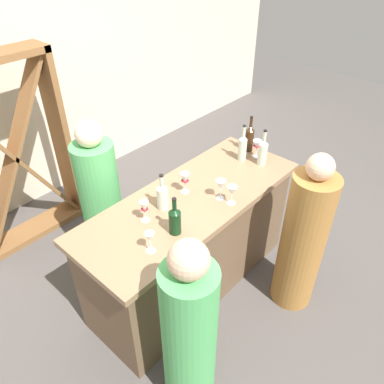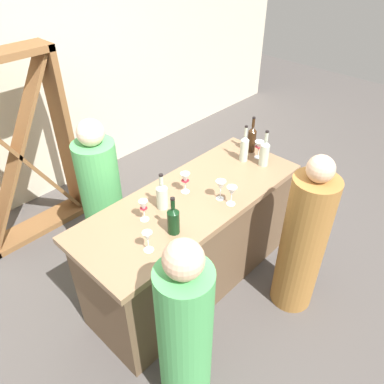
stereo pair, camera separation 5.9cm
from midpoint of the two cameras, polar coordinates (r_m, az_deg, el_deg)
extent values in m
plane|color=#4C4744|center=(3.50, -0.50, -13.18)|extent=(12.00, 12.00, 0.00)
cube|color=beige|center=(4.28, -23.89, 16.38)|extent=(8.00, 0.10, 2.80)
cube|color=brown|center=(3.17, -0.54, -7.96)|extent=(1.83, 0.65, 0.89)
cube|color=#8C6B4C|center=(2.86, -0.59, -1.21)|extent=(1.91, 0.73, 0.05)
cube|color=brown|center=(3.96, -19.62, 7.81)|extent=(0.06, 0.28, 1.79)
cube|color=brown|center=(4.27, -22.84, -5.04)|extent=(1.05, 0.28, 0.06)
cube|color=brown|center=(3.80, -25.88, 4.82)|extent=(0.96, 0.20, 1.69)
cube|color=brown|center=(3.80, -25.88, 4.82)|extent=(0.96, 0.20, 1.69)
cylinder|color=black|center=(2.50, -3.26, -4.62)|extent=(0.08, 0.08, 0.17)
cone|color=black|center=(2.43, -3.34, -2.83)|extent=(0.08, 0.08, 0.03)
cylinder|color=black|center=(2.40, -3.39, -1.87)|extent=(0.03, 0.03, 0.07)
cylinder|color=black|center=(2.37, -3.42, -1.09)|extent=(0.03, 0.03, 0.01)
cylinder|color=#B7C6B2|center=(2.70, -5.08, -0.96)|extent=(0.08, 0.08, 0.17)
cone|color=#B7C6B2|center=(2.64, -5.20, 0.79)|extent=(0.08, 0.08, 0.03)
cylinder|color=#B7C6B2|center=(2.61, -5.26, 1.72)|extent=(0.03, 0.03, 0.07)
cylinder|color=black|center=(2.59, -5.31, 2.48)|extent=(0.03, 0.03, 0.01)
cylinder|color=#B7C6B2|center=(3.26, 7.09, 6.36)|extent=(0.07, 0.07, 0.20)
cone|color=#B7C6B2|center=(3.20, 7.24, 8.16)|extent=(0.07, 0.07, 0.04)
cylinder|color=#B7C6B2|center=(3.18, 7.32, 9.11)|extent=(0.03, 0.03, 0.08)
cylinder|color=black|center=(3.16, 7.39, 9.86)|extent=(0.03, 0.03, 0.01)
cylinder|color=#B7C6B2|center=(3.23, 10.06, 5.65)|extent=(0.08, 0.08, 0.19)
cone|color=#B7C6B2|center=(3.17, 10.28, 7.41)|extent=(0.08, 0.08, 0.04)
cylinder|color=#B7C6B2|center=(3.14, 10.39, 8.33)|extent=(0.03, 0.03, 0.08)
cylinder|color=black|center=(3.12, 10.48, 9.07)|extent=(0.03, 0.03, 0.01)
cylinder|color=#331E0F|center=(3.41, 8.14, 7.70)|extent=(0.07, 0.07, 0.20)
cone|color=#331E0F|center=(3.35, 8.32, 9.46)|extent=(0.07, 0.07, 0.04)
cylinder|color=#331E0F|center=(3.33, 8.41, 10.39)|extent=(0.03, 0.03, 0.08)
cylinder|color=black|center=(3.31, 8.48, 11.12)|extent=(0.03, 0.03, 0.01)
cylinder|color=white|center=(2.80, 5.30, -1.67)|extent=(0.07, 0.07, 0.00)
cylinder|color=white|center=(2.77, 5.35, -1.04)|extent=(0.01, 0.01, 0.07)
cone|color=white|center=(2.73, 5.44, 0.20)|extent=(0.08, 0.08, 0.07)
cylinder|color=white|center=(2.44, -6.92, -8.78)|extent=(0.06, 0.06, 0.00)
cylinder|color=white|center=(2.41, -6.99, -8.11)|extent=(0.01, 0.01, 0.08)
cone|color=white|center=(2.36, -7.12, -6.84)|extent=(0.06, 0.06, 0.07)
cylinder|color=white|center=(2.84, 3.65, -0.93)|extent=(0.06, 0.06, 0.00)
cylinder|color=white|center=(2.81, 3.68, -0.23)|extent=(0.01, 0.01, 0.08)
cone|color=white|center=(2.76, 3.75, 1.07)|extent=(0.08, 0.08, 0.07)
cylinder|color=white|center=(3.37, 9.10, 5.32)|extent=(0.06, 0.06, 0.00)
cylinder|color=white|center=(3.35, 9.17, 5.91)|extent=(0.01, 0.01, 0.08)
cone|color=white|center=(3.31, 9.29, 7.06)|extent=(0.08, 0.08, 0.08)
cone|color=maroon|center=(3.32, 9.25, 6.69)|extent=(0.07, 0.07, 0.03)
cylinder|color=white|center=(2.66, -7.65, -4.22)|extent=(0.06, 0.06, 0.00)
cylinder|color=white|center=(2.64, -7.72, -3.59)|extent=(0.01, 0.01, 0.07)
cone|color=white|center=(2.58, -7.86, -2.24)|extent=(0.06, 0.06, 0.09)
cone|color=maroon|center=(2.60, -7.80, -2.78)|extent=(0.05, 0.05, 0.03)
cylinder|color=white|center=(2.90, -1.63, 0.06)|extent=(0.07, 0.07, 0.00)
cylinder|color=white|center=(2.87, -1.64, 0.71)|extent=(0.01, 0.01, 0.08)
cone|color=white|center=(2.83, -1.67, 2.06)|extent=(0.07, 0.07, 0.09)
cone|color=maroon|center=(2.84, -1.66, 1.52)|extent=(0.06, 0.06, 0.02)
cylinder|color=#9E6B33|center=(3.05, 15.74, -7.49)|extent=(0.37, 0.37, 1.23)
sphere|color=#D8AD8C|center=(2.63, 18.22, 3.59)|extent=(0.19, 0.19, 0.19)
cylinder|color=#4CA559|center=(2.42, -1.16, -21.70)|extent=(0.41, 0.41, 1.22)
sphere|color=#D8AD8C|center=(1.86, -1.42, -10.20)|extent=(0.22, 0.22, 0.22)
cylinder|color=#4CA559|center=(3.33, -13.84, -2.54)|extent=(0.43, 0.43, 1.25)
sphere|color=beige|center=(2.94, -15.88, 8.45)|extent=(0.21, 0.21, 0.21)
camera|label=1|loc=(0.03, -90.60, -0.45)|focal=35.34mm
camera|label=2|loc=(0.03, 89.40, 0.45)|focal=35.34mm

